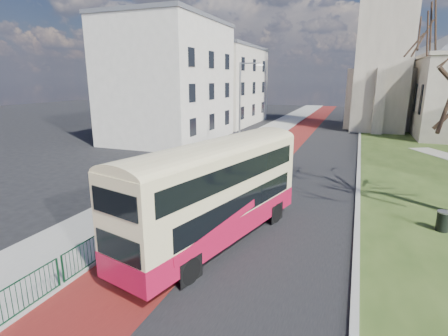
% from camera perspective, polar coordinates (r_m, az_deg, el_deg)
% --- Properties ---
extents(ground, '(160.00, 160.00, 0.00)m').
position_cam_1_polar(ground, '(15.45, -2.91, -11.30)').
color(ground, black).
rests_on(ground, ground).
extents(road_carriageway, '(9.00, 120.00, 0.01)m').
position_cam_1_polar(road_carriageway, '(33.66, 13.35, 2.51)').
color(road_carriageway, black).
rests_on(road_carriageway, ground).
extents(bus_lane, '(3.40, 120.00, 0.01)m').
position_cam_1_polar(bus_lane, '(34.10, 8.86, 2.88)').
color(bus_lane, '#591414').
rests_on(bus_lane, ground).
extents(pavement_west, '(4.00, 120.00, 0.12)m').
position_cam_1_polar(pavement_west, '(35.05, 2.77, 3.44)').
color(pavement_west, gray).
rests_on(pavement_west, ground).
extents(kerb_west, '(0.25, 120.00, 0.13)m').
position_cam_1_polar(kerb_west, '(34.49, 5.94, 3.21)').
color(kerb_west, '#999993').
rests_on(kerb_west, ground).
extents(kerb_east, '(0.25, 80.00, 0.13)m').
position_cam_1_polar(kerb_east, '(35.35, 21.21, 2.57)').
color(kerb_east, '#999993').
rests_on(kerb_east, ground).
extents(pedestrian_railing, '(0.07, 24.00, 1.12)m').
position_cam_1_polar(pedestrian_railing, '(19.79, -6.10, -3.78)').
color(pedestrian_railing, '#0E3E21').
rests_on(pedestrian_railing, ground).
extents(gothic_church, '(16.38, 18.00, 40.00)m').
position_cam_1_polar(gothic_church, '(51.59, 30.32, 19.69)').
color(gothic_church, gray).
rests_on(gothic_church, ground).
extents(street_block_near, '(10.30, 14.30, 13.00)m').
position_cam_1_polar(street_block_near, '(39.91, -8.91, 13.93)').
color(street_block_near, beige).
rests_on(street_block_near, ground).
extents(street_block_far, '(10.30, 16.30, 11.50)m').
position_cam_1_polar(street_block_far, '(54.41, -0.32, 13.37)').
color(street_block_far, beige).
rests_on(street_block_far, ground).
extents(streetlamp, '(2.13, 0.18, 8.00)m').
position_cam_1_polar(streetlamp, '(32.38, 2.86, 10.63)').
color(streetlamp, gray).
rests_on(streetlamp, pavement_west).
extents(bus, '(4.61, 10.17, 4.14)m').
position_cam_1_polar(bus, '(14.18, -1.28, -3.38)').
color(bus, '#A60F32').
rests_on(bus, ground).
extents(litter_bin, '(0.76, 0.76, 0.93)m').
position_cam_1_polar(litter_bin, '(18.61, 32.16, -7.35)').
color(litter_bin, black).
rests_on(litter_bin, grass_green).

